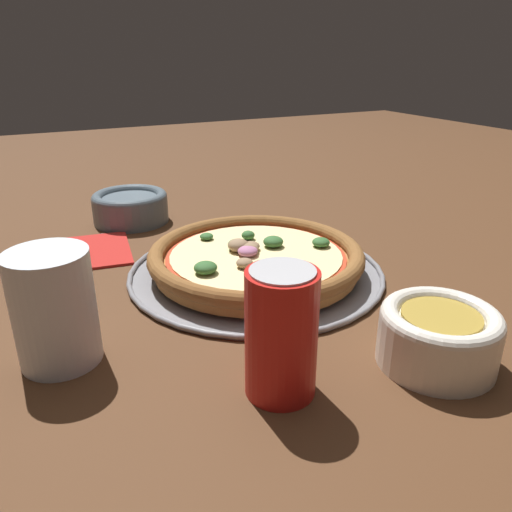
{
  "coord_description": "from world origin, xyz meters",
  "views": [
    {
      "loc": [
        0.58,
        -0.29,
        0.3
      ],
      "look_at": [
        0.0,
        0.0,
        0.03
      ],
      "focal_mm": 35.0,
      "sensor_mm": 36.0,
      "label": 1
    }
  ],
  "objects_px": {
    "drinking_cup": "(54,308)",
    "fork": "(66,255)",
    "napkin": "(94,250)",
    "pizza": "(256,257)",
    "beverage_can": "(281,333)",
    "bowl_near": "(439,334)",
    "bowl_far": "(130,206)",
    "pizza_tray": "(256,271)"
  },
  "relations": [
    {
      "from": "napkin",
      "to": "fork",
      "type": "relative_size",
      "value": 1.11
    },
    {
      "from": "drinking_cup",
      "to": "beverage_can",
      "type": "distance_m",
      "value": 0.23
    },
    {
      "from": "bowl_near",
      "to": "beverage_can",
      "type": "relative_size",
      "value": 0.96
    },
    {
      "from": "pizza",
      "to": "fork",
      "type": "distance_m",
      "value": 0.3
    },
    {
      "from": "bowl_near",
      "to": "fork",
      "type": "height_order",
      "value": "bowl_near"
    },
    {
      "from": "bowl_near",
      "to": "bowl_far",
      "type": "xyz_separation_m",
      "value": [
        -0.59,
        -0.17,
        -0.0
      ]
    },
    {
      "from": "pizza",
      "to": "bowl_near",
      "type": "relative_size",
      "value": 2.55
    },
    {
      "from": "pizza",
      "to": "fork",
      "type": "xyz_separation_m",
      "value": [
        -0.19,
        -0.23,
        -0.02
      ]
    },
    {
      "from": "fork",
      "to": "drinking_cup",
      "type": "bearing_deg",
      "value": 37.42
    },
    {
      "from": "pizza",
      "to": "beverage_can",
      "type": "bearing_deg",
      "value": -21.76
    },
    {
      "from": "pizza",
      "to": "napkin",
      "type": "height_order",
      "value": "pizza"
    },
    {
      "from": "beverage_can",
      "to": "pizza_tray",
      "type": "bearing_deg",
      "value": 158.18
    },
    {
      "from": "drinking_cup",
      "to": "beverage_can",
      "type": "xyz_separation_m",
      "value": [
        0.14,
        0.18,
        0.0
      ]
    },
    {
      "from": "pizza_tray",
      "to": "napkin",
      "type": "bearing_deg",
      "value": -134.86
    },
    {
      "from": "napkin",
      "to": "beverage_can",
      "type": "xyz_separation_m",
      "value": [
        0.43,
        0.09,
        0.06
      ]
    },
    {
      "from": "napkin",
      "to": "pizza",
      "type": "bearing_deg",
      "value": 45.14
    },
    {
      "from": "pizza",
      "to": "napkin",
      "type": "distance_m",
      "value": 0.27
    },
    {
      "from": "fork",
      "to": "bowl_far",
      "type": "bearing_deg",
      "value": 177.87
    },
    {
      "from": "bowl_near",
      "to": "drinking_cup",
      "type": "relative_size",
      "value": 0.99
    },
    {
      "from": "bowl_far",
      "to": "drinking_cup",
      "type": "height_order",
      "value": "drinking_cup"
    },
    {
      "from": "bowl_near",
      "to": "beverage_can",
      "type": "height_order",
      "value": "beverage_can"
    },
    {
      "from": "fork",
      "to": "beverage_can",
      "type": "xyz_separation_m",
      "value": [
        0.43,
        0.14,
        0.06
      ]
    },
    {
      "from": "pizza_tray",
      "to": "fork",
      "type": "relative_size",
      "value": 2.53
    },
    {
      "from": "beverage_can",
      "to": "drinking_cup",
      "type": "bearing_deg",
      "value": -129.45
    },
    {
      "from": "pizza",
      "to": "bowl_near",
      "type": "bearing_deg",
      "value": 13.59
    },
    {
      "from": "bowl_far",
      "to": "napkin",
      "type": "height_order",
      "value": "bowl_far"
    },
    {
      "from": "drinking_cup",
      "to": "fork",
      "type": "relative_size",
      "value": 0.84
    },
    {
      "from": "bowl_far",
      "to": "beverage_can",
      "type": "distance_m",
      "value": 0.55
    },
    {
      "from": "beverage_can",
      "to": "pizza",
      "type": "bearing_deg",
      "value": 158.24
    },
    {
      "from": "bowl_far",
      "to": "napkin",
      "type": "relative_size",
      "value": 0.86
    },
    {
      "from": "pizza_tray",
      "to": "drinking_cup",
      "type": "bearing_deg",
      "value": -70.4
    },
    {
      "from": "pizza_tray",
      "to": "drinking_cup",
      "type": "relative_size",
      "value": 3.01
    },
    {
      "from": "fork",
      "to": "beverage_can",
      "type": "height_order",
      "value": "beverage_can"
    },
    {
      "from": "fork",
      "to": "beverage_can",
      "type": "relative_size",
      "value": 1.14
    },
    {
      "from": "bowl_near",
      "to": "drinking_cup",
      "type": "distance_m",
      "value": 0.38
    },
    {
      "from": "pizza",
      "to": "bowl_far",
      "type": "xyz_separation_m",
      "value": [
        -0.31,
        -0.1,
        0.0
      ]
    },
    {
      "from": "pizza_tray",
      "to": "napkin",
      "type": "xyz_separation_m",
      "value": [
        -0.19,
        -0.19,
        -0.0
      ]
    },
    {
      "from": "bowl_near",
      "to": "fork",
      "type": "distance_m",
      "value": 0.55
    },
    {
      "from": "bowl_far",
      "to": "beverage_can",
      "type": "xyz_separation_m",
      "value": [
        0.55,
        0.0,
        0.03
      ]
    },
    {
      "from": "bowl_far",
      "to": "beverage_can",
      "type": "relative_size",
      "value": 1.09
    },
    {
      "from": "bowl_near",
      "to": "fork",
      "type": "xyz_separation_m",
      "value": [
        -0.47,
        -0.3,
        -0.03
      ]
    },
    {
      "from": "bowl_near",
      "to": "beverage_can",
      "type": "distance_m",
      "value": 0.17
    }
  ]
}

